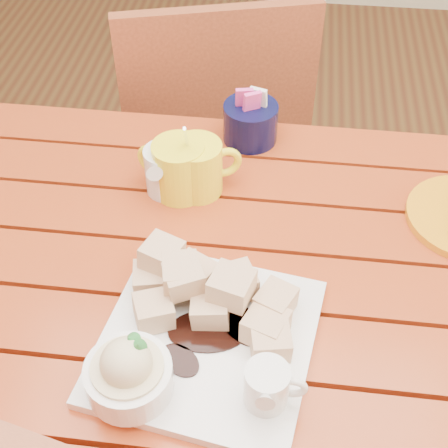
# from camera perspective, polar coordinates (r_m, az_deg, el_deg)

# --- Properties ---
(table) EXTENTS (1.20, 0.79, 0.75)m
(table) POSITION_cam_1_polar(r_m,az_deg,el_deg) (1.03, -0.71, -8.42)
(table) COLOR #992C13
(table) RESTS_ON ground
(dessert_plate) EXTENTS (0.32, 0.32, 0.11)m
(dessert_plate) POSITION_cam_1_polar(r_m,az_deg,el_deg) (0.84, -3.03, -10.21)
(dessert_plate) COLOR white
(dessert_plate) RESTS_ON table
(coffee_mug_left) EXTENTS (0.12, 0.09, 0.15)m
(coffee_mug_left) POSITION_cam_1_polar(r_m,az_deg,el_deg) (1.05, -4.26, 5.16)
(coffee_mug_left) COLOR yellow
(coffee_mug_left) RESTS_ON table
(coffee_mug_right) EXTENTS (0.12, 0.09, 0.14)m
(coffee_mug_right) POSITION_cam_1_polar(r_m,az_deg,el_deg) (1.05, -2.34, 5.24)
(coffee_mug_right) COLOR yellow
(coffee_mug_right) RESTS_ON table
(cream_pitcher) EXTENTS (0.10, 0.09, 0.09)m
(cream_pitcher) POSITION_cam_1_polar(r_m,az_deg,el_deg) (1.06, -5.20, 4.95)
(cream_pitcher) COLOR white
(cream_pitcher) RESTS_ON table
(sugar_caddy) EXTENTS (0.10, 0.10, 0.11)m
(sugar_caddy) POSITION_cam_1_polar(r_m,az_deg,el_deg) (1.17, 2.43, 9.33)
(sugar_caddy) COLOR black
(sugar_caddy) RESTS_ON table
(chair_far) EXTENTS (0.53, 0.53, 0.91)m
(chair_far) POSITION_cam_1_polar(r_m,az_deg,el_deg) (1.60, -1.04, 7.93)
(chair_far) COLOR brown
(chair_far) RESTS_ON ground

